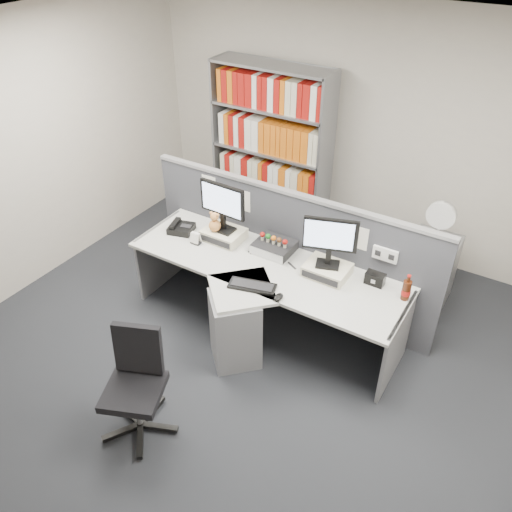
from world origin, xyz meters
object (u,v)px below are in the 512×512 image
Objects in this scene: speaker at (375,279)px; keyboard at (252,286)px; desk at (253,301)px; filing_cabinet at (428,273)px; monitor_right at (330,238)px; desktop_pc at (274,247)px; mouse at (279,297)px; monitor_left at (222,203)px; shelving_unit at (271,154)px; desk_phone at (181,228)px; cola_bottle at (406,290)px; office_chair at (136,380)px; desk_calendar at (196,239)px; desk_fan at (441,218)px.

keyboard is at bearing -145.92° from speaker.
filing_cabinet is at bearing 49.39° from desk.
monitor_right is 1.33× the size of desktop_pc.
monitor_left is at bearing 150.27° from mouse.
monitor_right reaches higher than filing_cabinet.
desk is 2.12m from shelving_unit.
desk_phone is at bearing -175.84° from monitor_right.
monitor_right reaches higher than desk_phone.
monitor_right is at bearing -177.14° from cola_bottle.
office_chair is (0.65, -3.12, -0.50)m from shelving_unit.
desk_calendar is at bearing -20.38° from desk_phone.
desk_phone is 0.61× the size of desk_fan.
desktop_pc is 2.14× the size of speaker.
speaker is (1.95, 0.21, 0.02)m from desk_phone.
desktop_pc is at bearing 122.91° from mouse.
monitor_right reaches higher than keyboard.
office_chair reaches higher than desk_phone.
monitor_right is 0.77m from keyboard.
shelving_unit is at bearing 167.93° from filing_cabinet.
speaker is (1.51, 0.09, -0.34)m from monitor_left.
office_chair is at bearing -124.15° from speaker.
cola_bottle is at bearing 1.11° from monitor_left.
desk_fan is at bearing 49.38° from desk.
cola_bottle is at bearing -11.57° from speaker.
shelving_unit is at bearing 167.92° from desk_fan.
desk is at bearing -153.03° from speaker.
monitor_right is 1.34m from desk_calendar.
shelving_unit is 2.25× the size of office_chair.
desktop_pc is 1.45× the size of cola_bottle.
keyboard is 1.54× the size of desk_phone.
desk_calendar is 1.69m from shelving_unit.
mouse is 1.40m from desk_phone.
shelving_unit is 2.24m from filing_cabinet.
desk_phone is at bearing 163.25° from mouse.
desk_calendar reaches higher than desktop_pc.
desk is 0.55m from desktop_pc.
mouse is 1.80m from filing_cabinet.
desk_phone is 2.24m from cola_bottle.
desk_phone is 1.60m from shelving_unit.
desk_fan reaches higher than desk.
monitor_right reaches higher than speaker.
monitor_right is 0.67m from desktop_pc.
desk_calendar is at bearing -169.87° from speaker.
desktop_pc is 1.26× the size of desk_phone.
desktop_pc is (-0.58, 0.07, -0.33)m from monitor_right.
keyboard is 1.05m from speaker.
desk_fan reaches higher than filing_cabinet.
desktop_pc is 1.27m from cola_bottle.
filing_cabinet is at bearing -12.07° from shelving_unit.
desk_calendar is at bearing -170.77° from monitor_right.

